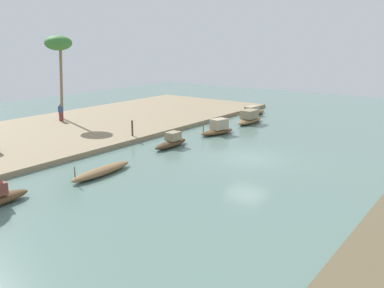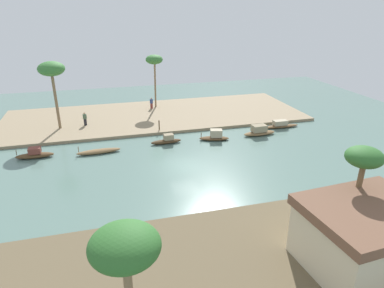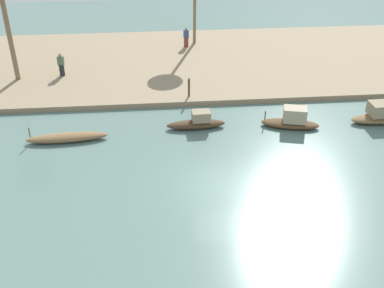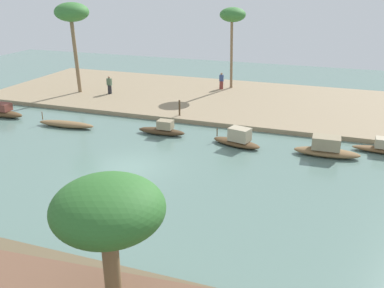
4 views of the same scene
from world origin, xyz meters
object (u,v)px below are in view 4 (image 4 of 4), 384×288
sampan_near_left_bank (3,112)px  sampan_with_red_awning (326,149)px  person_by_mooring (110,86)px  palm_tree_left_near (233,17)px  sampan_upstream_small (66,124)px  palm_tree_right_short (109,222)px  person_on_near_bank (221,82)px  sampan_open_hull (162,130)px  sampan_downstream_large (238,139)px  palm_tree_left_far (72,14)px  mooring_post (179,108)px

sampan_near_left_bank → sampan_with_red_awning: size_ratio=0.92×
person_by_mooring → palm_tree_left_near: bearing=-144.7°
sampan_upstream_small → palm_tree_right_short: (-15.23, 19.49, 5.66)m
person_on_near_bank → person_by_mooring: bearing=20.8°
sampan_with_red_awning → person_on_near_bank: (10.70, -13.64, 0.52)m
sampan_open_hull → sampan_near_left_bank: sampan_near_left_bank is taller
sampan_with_red_awning → person_on_near_bank: bearing=-54.0°
person_on_near_bank → palm_tree_right_short: size_ratio=0.25×
person_by_mooring → sampan_downstream_large: bearing=154.1°
palm_tree_left_far → person_on_near_bank: bearing=-154.6°
sampan_downstream_large → person_by_mooring: size_ratio=2.17×
palm_tree_left_near → palm_tree_left_far: (13.03, 6.44, 0.35)m
sampan_with_red_awning → sampan_upstream_small: 18.58m
person_on_near_bank → sampan_with_red_awning: bearing=119.1°
sampan_open_hull → palm_tree_left_far: size_ratio=0.43×
sampan_with_red_awning → person_on_near_bank: size_ratio=2.54×
sampan_near_left_bank → palm_tree_left_near: palm_tree_left_near is taller
person_by_mooring → mooring_post: 9.67m
sampan_upstream_small → person_by_mooring: (1.39, -8.92, 0.84)m
sampan_open_hull → person_on_near_bank: person_on_near_bank is taller
sampan_with_red_awning → person_by_mooring: size_ratio=2.46×
sampan_open_hull → palm_tree_left_near: 15.56m
sampan_with_red_awning → palm_tree_left_near: palm_tree_left_near is taller
sampan_open_hull → palm_tree_right_short: bearing=109.3°
person_by_mooring → mooring_post: size_ratio=1.35×
sampan_with_red_awning → palm_tree_left_far: 25.25m
sampan_upstream_small → palm_tree_left_near: bearing=-123.7°
sampan_with_red_awning → palm_tree_right_short: (3.33, 20.07, 5.40)m
sampan_downstream_large → person_by_mooring: bearing=-16.3°
person_on_near_bank → person_by_mooring: person_by_mooring is taller
sampan_with_red_awning → palm_tree_right_short: bearing=78.5°
sampan_with_red_awning → sampan_near_left_bank: bearing=-1.9°
sampan_with_red_awning → palm_tree_left_far: palm_tree_left_far is taller
person_on_near_bank → palm_tree_left_far: palm_tree_left_far is taller
sampan_open_hull → palm_tree_left_near: bearing=-96.6°
person_by_mooring → person_on_near_bank: bearing=-145.6°
person_by_mooring → palm_tree_right_short: bearing=125.0°
person_by_mooring → palm_tree_right_short: 33.27m
sampan_open_hull → sampan_near_left_bank: 13.69m
person_by_mooring → palm_tree_right_short: (-16.63, 28.41, 4.82)m
person_on_near_bank → person_by_mooring: (9.26, 5.30, 0.06)m
sampan_upstream_small → palm_tree_right_short: 25.37m
person_on_near_bank → palm_tree_right_short: 34.85m
palm_tree_left_far → sampan_with_red_awning: bearing=161.2°
sampan_downstream_large → person_on_near_bank: 14.69m
person_by_mooring → palm_tree_left_far: size_ratio=0.20×
sampan_downstream_large → person_on_near_bank: size_ratio=2.23×
person_on_near_bank → mooring_post: 9.64m
person_by_mooring → palm_tree_right_short: palm_tree_right_short is taller
sampan_near_left_bank → palm_tree_left_near: (-14.90, -14.33, 6.69)m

